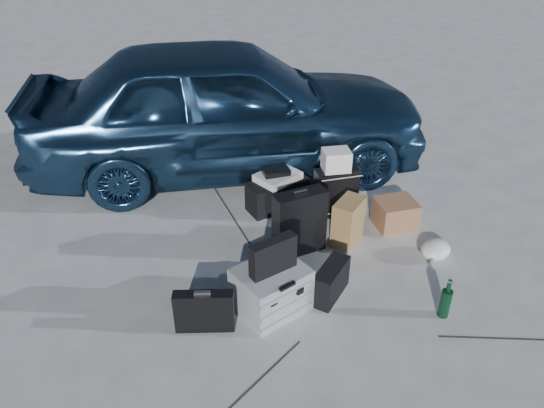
{
  "coord_description": "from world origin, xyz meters",
  "views": [
    {
      "loc": [
        -2.32,
        -2.47,
        2.93
      ],
      "look_at": [
        -0.22,
        0.85,
        0.48
      ],
      "focal_mm": 35.0,
      "sensor_mm": 36.0,
      "label": 1
    }
  ],
  "objects_px": {
    "suitcase_right": "(336,192)",
    "green_bottle": "(446,299)",
    "cardboard_box": "(395,214)",
    "briefcase": "(204,311)",
    "pelican_case": "(271,289)",
    "duffel_bag": "(278,194)",
    "suitcase_left": "(300,223)",
    "car": "(228,106)"
  },
  "relations": [
    {
      "from": "green_bottle",
      "to": "suitcase_right",
      "type": "bearing_deg",
      "value": 83.26
    },
    {
      "from": "suitcase_right",
      "to": "cardboard_box",
      "type": "relative_size",
      "value": 1.39
    },
    {
      "from": "pelican_case",
      "to": "cardboard_box",
      "type": "distance_m",
      "value": 1.67
    },
    {
      "from": "pelican_case",
      "to": "suitcase_left",
      "type": "distance_m",
      "value": 0.81
    },
    {
      "from": "briefcase",
      "to": "green_bottle",
      "type": "height_order",
      "value": "briefcase"
    },
    {
      "from": "pelican_case",
      "to": "briefcase",
      "type": "height_order",
      "value": "pelican_case"
    },
    {
      "from": "suitcase_left",
      "to": "suitcase_right",
      "type": "xyz_separation_m",
      "value": [
        0.66,
        0.32,
        -0.05
      ]
    },
    {
      "from": "suitcase_left",
      "to": "suitcase_right",
      "type": "bearing_deg",
      "value": 32.75
    },
    {
      "from": "suitcase_right",
      "to": "green_bottle",
      "type": "distance_m",
      "value": 1.63
    },
    {
      "from": "suitcase_left",
      "to": "green_bottle",
      "type": "relative_size",
      "value": 1.81
    },
    {
      "from": "cardboard_box",
      "to": "briefcase",
      "type": "bearing_deg",
      "value": -173.1
    },
    {
      "from": "cardboard_box",
      "to": "green_bottle",
      "type": "relative_size",
      "value": 1.09
    },
    {
      "from": "suitcase_right",
      "to": "cardboard_box",
      "type": "xyz_separation_m",
      "value": [
        0.36,
        -0.48,
        -0.12
      ]
    },
    {
      "from": "suitcase_right",
      "to": "car",
      "type": "bearing_deg",
      "value": 121.56
    },
    {
      "from": "car",
      "to": "duffel_bag",
      "type": "bearing_deg",
      "value": -158.83
    },
    {
      "from": "car",
      "to": "green_bottle",
      "type": "distance_m",
      "value": 3.16
    },
    {
      "from": "briefcase",
      "to": "green_bottle",
      "type": "bearing_deg",
      "value": 2.74
    },
    {
      "from": "car",
      "to": "cardboard_box",
      "type": "height_order",
      "value": "car"
    },
    {
      "from": "suitcase_right",
      "to": "cardboard_box",
      "type": "distance_m",
      "value": 0.61
    },
    {
      "from": "pelican_case",
      "to": "suitcase_right",
      "type": "relative_size",
      "value": 1.02
    },
    {
      "from": "green_bottle",
      "to": "duffel_bag",
      "type": "bearing_deg",
      "value": 96.45
    },
    {
      "from": "duffel_bag",
      "to": "green_bottle",
      "type": "xyz_separation_m",
      "value": [
        0.23,
        -2.02,
        0.01
      ]
    },
    {
      "from": "pelican_case",
      "to": "green_bottle",
      "type": "distance_m",
      "value": 1.35
    },
    {
      "from": "cardboard_box",
      "to": "duffel_bag",
      "type": "bearing_deg",
      "value": 131.09
    },
    {
      "from": "duffel_bag",
      "to": "cardboard_box",
      "type": "relative_size",
      "value": 1.69
    },
    {
      "from": "suitcase_right",
      "to": "suitcase_left",
      "type": "bearing_deg",
      "value": -137.25
    },
    {
      "from": "suitcase_right",
      "to": "briefcase",
      "type": "bearing_deg",
      "value": -140.69
    },
    {
      "from": "pelican_case",
      "to": "green_bottle",
      "type": "relative_size",
      "value": 1.54
    },
    {
      "from": "suitcase_right",
      "to": "duffel_bag",
      "type": "xyz_separation_m",
      "value": [
        -0.42,
        0.41,
        -0.1
      ]
    },
    {
      "from": "car",
      "to": "duffel_bag",
      "type": "xyz_separation_m",
      "value": [
        -0.03,
        -1.08,
        -0.59
      ]
    },
    {
      "from": "pelican_case",
      "to": "cardboard_box",
      "type": "xyz_separation_m",
      "value": [
        1.64,
        0.34,
        -0.05
      ]
    },
    {
      "from": "briefcase",
      "to": "cardboard_box",
      "type": "height_order",
      "value": "briefcase"
    },
    {
      "from": "car",
      "to": "briefcase",
      "type": "height_order",
      "value": "car"
    },
    {
      "from": "briefcase",
      "to": "cardboard_box",
      "type": "distance_m",
      "value": 2.2
    },
    {
      "from": "pelican_case",
      "to": "suitcase_right",
      "type": "height_order",
      "value": "suitcase_right"
    },
    {
      "from": "briefcase",
      "to": "pelican_case",
      "type": "bearing_deg",
      "value": 22.79
    },
    {
      "from": "cardboard_box",
      "to": "suitcase_left",
      "type": "bearing_deg",
      "value": 170.85
    },
    {
      "from": "car",
      "to": "cardboard_box",
      "type": "xyz_separation_m",
      "value": [
        0.75,
        -1.97,
        -0.61
      ]
    },
    {
      "from": "suitcase_left",
      "to": "green_bottle",
      "type": "height_order",
      "value": "suitcase_left"
    },
    {
      "from": "car",
      "to": "suitcase_right",
      "type": "relative_size",
      "value": 8.57
    },
    {
      "from": "suitcase_left",
      "to": "duffel_bag",
      "type": "height_order",
      "value": "suitcase_left"
    },
    {
      "from": "pelican_case",
      "to": "duffel_bag",
      "type": "distance_m",
      "value": 1.5
    }
  ]
}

